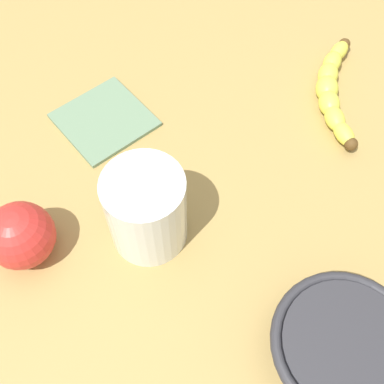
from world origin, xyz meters
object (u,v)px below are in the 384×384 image
object	(u,v)px
ceramic_bowl	(344,348)
banana	(333,89)
apple_fruit	(21,235)
smoothie_glass	(147,211)

from	to	relation	value
ceramic_bowl	banana	bearing A→B (deg)	-78.61
ceramic_bowl	apple_fruit	xyz separation A→B (cm)	(38.40, -0.09, 1.10)
banana	apple_fruit	world-z (taller)	apple_fruit
smoothie_glass	ceramic_bowl	world-z (taller)	smoothie_glass
smoothie_glass	apple_fruit	size ratio (longest dim) A/B	1.41
ceramic_bowl	apple_fruit	bearing A→B (deg)	-0.13
banana	smoothie_glass	world-z (taller)	smoothie_glass
banana	apple_fruit	bearing A→B (deg)	-51.15
ceramic_bowl	apple_fruit	world-z (taller)	apple_fruit
smoothie_glass	ceramic_bowl	size ratio (longest dim) A/B	0.72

